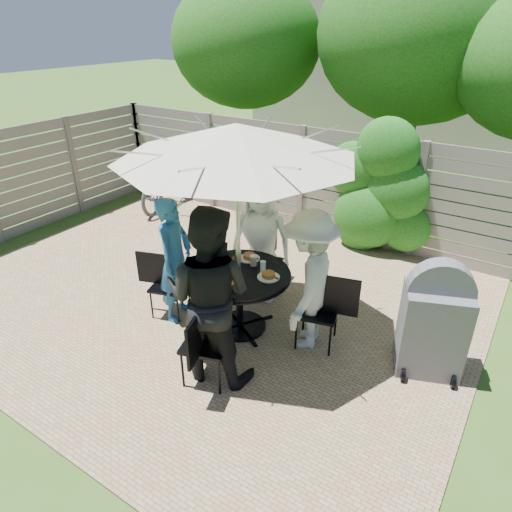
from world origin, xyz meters
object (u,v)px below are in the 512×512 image
Objects in this scene: patio_table at (239,290)px; umbrella at (236,141)px; chair_front at (207,358)px; chair_right at (318,324)px; chair_back at (264,273)px; person_left at (175,260)px; plate_back at (249,257)px; person_back at (261,239)px; bicycle at (170,180)px; glass_back at (238,256)px; plate_left at (211,266)px; coffee_cup at (253,261)px; syrup_jug at (236,264)px; glass_left at (215,268)px; person_right at (309,281)px; glass_right at (263,267)px; plate_front at (227,286)px; glass_front at (239,280)px; person_front at (209,296)px; chair_left at (169,297)px; plate_right at (268,276)px; bbq_grill at (433,323)px.

patio_table is 0.47× the size of umbrella.
chair_front reaches higher than chair_right.
chair_back is 0.55× the size of person_left.
chair_back is 0.81m from plate_back.
person_back reaches higher than bicycle.
person_left is 11.51× the size of glass_back.
coffee_cup reaches higher than plate_left.
coffee_cup reaches higher than patio_table.
syrup_jug is at bearing -3.43° from chair_right.
glass_back is (-1.10, -0.01, 0.58)m from chair_right.
glass_back reaches higher than patio_table.
chair_front is at bearing -58.96° from glass_left.
plate_left is 0.31m from syrup_jug.
glass_left is at bearing -104.97° from plate_back.
person_left is 1.38m from chair_front.
chair_right is at bearing 14.22° from plate_left.
person_right is (1.01, -0.60, -0.01)m from person_back.
chair_front is at bearing -89.37° from glass_right.
plate_front is 1.62× the size of syrup_jug.
glass_back and glass_right have the same top height.
person_right reaches higher than glass_front.
patio_table is 0.73× the size of bicycle.
patio_table is 1.01m from chair_back.
umbrella reaches higher than plate_left.
plate_left is 0.15m from glass_left.
person_front is 16.04× the size of coffee_cup.
chair_left is 0.90× the size of chair_front.
syrup_jug is (-0.88, -0.17, 0.04)m from person_right.
chair_front is 1.38m from person_right.
plate_right is at bearing -30.79° from plate_back.
glass_right reaches higher than chair_left.
person_right is 0.77m from glass_front.
bbq_grill is (2.34, 0.67, -0.25)m from glass_left.
coffee_cup is at bearing 79.77° from patio_table.
glass_back reaches higher than chair_back.
bicycle reaches higher than chair_left.
glass_front is (-0.64, -0.43, 0.03)m from person_right.
plate_right is at bearing -90.00° from person_right.
patio_table is 1.00m from chair_front.
plate_left is at bearing 147.95° from glass_left.
syrup_jug is at bearing -0.87° from chair_left.
person_right is at bearing 33.91° from glass_front.
person_front is 7.40× the size of plate_front.
glass_left is at bearing -52.37° from bicycle.
glass_right is at bearing 81.21° from glass_front.
glass_back reaches higher than plate_left.
chair_front is at bearing -70.85° from glass_back.
plate_back is at bearing 162.65° from bbq_grill.
plate_left is at bearing -66.55° from person_front.
coffee_cup is at bearing 3.27° from glass_back.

